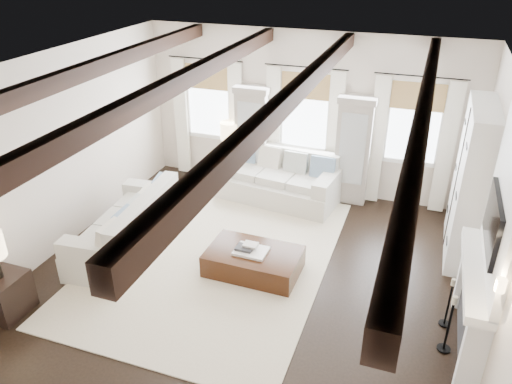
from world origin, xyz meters
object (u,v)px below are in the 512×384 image
(sofa_back, at_px, (279,180))
(side_table_front, at_px, (3,294))
(ottoman, at_px, (254,262))
(sofa_left, at_px, (129,228))
(side_table_back, at_px, (231,169))

(sofa_back, xyz_separation_m, side_table_front, (-2.59, -4.56, -0.10))
(ottoman, bearing_deg, sofa_left, -176.91)
(sofa_back, height_order, sofa_left, sofa_back)
(side_table_front, xyz_separation_m, side_table_back, (1.43, 4.86, 0.04))
(side_table_front, height_order, side_table_back, side_table_back)
(sofa_left, relative_size, ottoman, 1.66)
(sofa_left, bearing_deg, sofa_back, 55.23)
(sofa_back, xyz_separation_m, sofa_left, (-1.80, -2.60, 0.00))
(sofa_left, xyz_separation_m, ottoman, (2.17, 0.08, -0.21))
(sofa_back, relative_size, side_table_front, 4.08)
(sofa_back, relative_size, sofa_left, 1.03)
(side_table_front, distance_m, side_table_back, 5.06)
(sofa_back, height_order, side_table_front, sofa_back)
(sofa_left, height_order, ottoman, sofa_left)
(sofa_back, relative_size, ottoman, 1.71)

